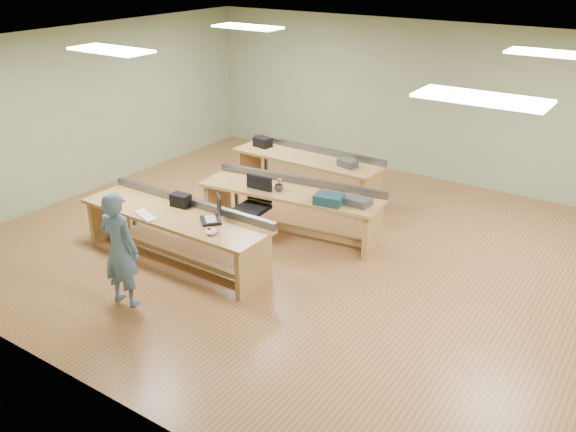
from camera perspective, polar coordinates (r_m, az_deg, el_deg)
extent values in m
plane|color=#986339|center=(9.24, 3.38, -3.44)|extent=(10.00, 10.00, 0.00)
plane|color=silver|center=(8.29, 3.90, 15.28)|extent=(10.00, 10.00, 0.00)
cube|color=gray|center=(12.14, 13.45, 10.29)|extent=(10.00, 0.04, 3.00)
cube|color=gray|center=(5.84, -16.92, -5.28)|extent=(10.00, 0.04, 3.00)
cube|color=gray|center=(11.87, -17.92, 9.48)|extent=(0.04, 8.00, 3.00)
cube|color=white|center=(8.76, -16.23, 14.69)|extent=(1.20, 0.50, 0.03)
cube|color=white|center=(10.92, -3.80, 17.24)|extent=(1.20, 0.50, 0.03)
cube|color=white|center=(5.96, 17.68, 10.45)|extent=(1.20, 0.50, 0.03)
cube|color=white|center=(8.83, 23.75, 13.73)|extent=(1.20, 0.50, 0.03)
cube|color=#B2894B|center=(8.84, -10.66, 0.06)|extent=(3.07, 0.84, 0.05)
cube|color=#B2894B|center=(9.98, -16.38, -0.02)|extent=(0.09, 0.72, 0.70)
cube|color=#B2894B|center=(8.14, -3.21, -4.68)|extent=(0.09, 0.72, 0.70)
cube|color=#B2894B|center=(9.10, -10.36, -3.54)|extent=(2.77, 0.12, 0.08)
cube|color=#53545B|center=(9.04, -9.07, 1.30)|extent=(3.07, 0.11, 0.11)
cube|color=#B2894B|center=(9.51, 0.26, 2.25)|extent=(3.01, 1.13, 0.05)
cube|color=#B2894B|center=(10.29, -6.57, 1.58)|extent=(0.16, 0.69, 0.70)
cube|color=#B2894B|center=(9.17, 7.91, -1.40)|extent=(0.16, 0.69, 0.70)
cube|color=#B2894B|center=(9.76, 0.25, -1.16)|extent=(2.63, 0.42, 0.08)
cube|color=#53545B|center=(9.77, 1.19, 3.37)|extent=(2.93, 0.44, 0.11)
cube|color=#B2894B|center=(11.04, 1.73, 5.40)|extent=(2.85, 0.80, 0.05)
cube|color=#B2894B|center=(11.90, -3.64, 4.84)|extent=(0.09, 0.66, 0.70)
cube|color=#B2894B|center=(10.56, 7.71, 2.11)|extent=(0.09, 0.66, 0.70)
cube|color=#B2894B|center=(11.26, 1.69, 2.39)|extent=(2.54, 0.14, 0.08)
cube|color=#53545B|center=(11.29, 2.68, 6.23)|extent=(2.84, 0.12, 0.11)
imported|color=slate|center=(7.92, -15.46, -3.01)|extent=(0.59, 0.41, 1.54)
cube|color=black|center=(8.50, -7.25, -0.40)|extent=(0.42, 0.41, 0.04)
cube|color=black|center=(8.42, -6.48, 1.16)|extent=(0.25, 0.22, 0.25)
cube|color=white|center=(8.82, -13.20, 0.06)|extent=(0.47, 0.30, 0.03)
ellipsoid|color=white|center=(8.12, -7.18, -1.44)|extent=(0.20, 0.21, 0.07)
cube|color=black|center=(9.03, -10.01, 1.47)|extent=(0.29, 0.20, 0.19)
cylinder|color=black|center=(9.59, -3.35, -0.74)|extent=(0.07, 0.07, 0.48)
cube|color=black|center=(9.48, -3.39, 0.71)|extent=(0.49, 0.49, 0.07)
cube|color=black|center=(9.55, -2.70, 2.61)|extent=(0.44, 0.08, 0.42)
cylinder|color=black|center=(9.68, -3.32, -1.86)|extent=(0.56, 0.56, 0.07)
cube|color=#143642|center=(9.01, 3.87, 1.58)|extent=(0.45, 0.37, 0.14)
cube|color=#363638|center=(9.02, 6.50, 1.38)|extent=(0.41, 0.28, 0.11)
imported|color=#363638|center=(9.47, -0.87, 2.67)|extent=(0.17, 0.17, 0.10)
cylinder|color=silver|center=(9.64, -0.79, 3.14)|extent=(0.09, 0.09, 0.13)
cube|color=black|center=(11.61, -2.39, 6.93)|extent=(0.35, 0.28, 0.18)
cube|color=#363638|center=(10.58, 5.59, 4.95)|extent=(0.36, 0.31, 0.13)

